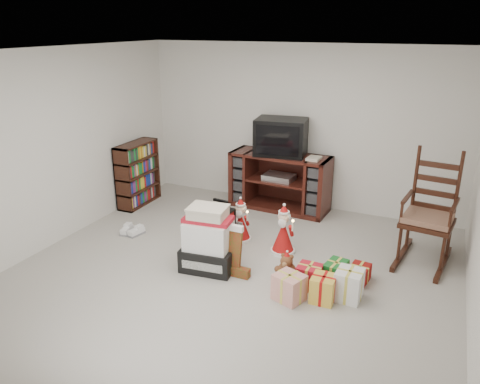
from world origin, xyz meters
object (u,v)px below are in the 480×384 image
(gift_pile, at_px, (209,243))
(crt_television, at_px, (281,137))
(tv_stand, at_px, (280,182))
(sneaker_pair, at_px, (132,231))
(red_suitcase, at_px, (217,227))
(santa_figurine, at_px, (283,234))
(gift_cluster, at_px, (328,281))
(rocking_chair, at_px, (427,223))
(mrs_claus_figurine, at_px, (241,224))
(teddy_bear, at_px, (287,268))
(bookshelf, at_px, (138,175))

(gift_pile, height_order, crt_television, crt_television)
(tv_stand, relative_size, sneaker_pair, 4.94)
(red_suitcase, height_order, sneaker_pair, red_suitcase)
(tv_stand, xyz_separation_m, gift_pile, (-0.11, -2.18, -0.10))
(crt_television, bearing_deg, gift_pile, -100.30)
(santa_figurine, bearing_deg, gift_cluster, -42.03)
(rocking_chair, distance_m, crt_television, 2.47)
(gift_pile, bearing_deg, santa_figurine, 42.30)
(gift_cluster, bearing_deg, mrs_claus_figurine, 150.45)
(santa_figurine, xyz_separation_m, mrs_claus_figurine, (-0.64, 0.11, -0.02))
(gift_pile, relative_size, mrs_claus_figurine, 1.28)
(tv_stand, distance_m, gift_cluster, 2.50)
(red_suitcase, distance_m, crt_television, 1.85)
(santa_figurine, distance_m, gift_cluster, 1.02)
(tv_stand, bearing_deg, red_suitcase, -96.94)
(teddy_bear, bearing_deg, tv_stand, 111.91)
(bookshelf, distance_m, sneaker_pair, 1.26)
(santa_figurine, relative_size, crt_television, 0.81)
(tv_stand, distance_m, santa_figurine, 1.54)
(sneaker_pair, bearing_deg, red_suitcase, 4.55)
(mrs_claus_figurine, distance_m, crt_television, 1.60)
(tv_stand, height_order, gift_pile, tv_stand)
(teddy_bear, bearing_deg, rocking_chair, 39.91)
(gift_pile, relative_size, gift_cluster, 0.74)
(gift_cluster, bearing_deg, sneaker_pair, 173.20)
(sneaker_pair, bearing_deg, santa_figurine, 6.73)
(red_suitcase, xyz_separation_m, gift_cluster, (1.60, -0.49, -0.14))
(santa_figurine, distance_m, crt_television, 1.77)
(teddy_bear, bearing_deg, santa_figurine, 112.91)
(bookshelf, relative_size, rocking_chair, 0.70)
(sneaker_pair, distance_m, crt_television, 2.59)
(teddy_bear, height_order, sneaker_pair, teddy_bear)
(gift_pile, bearing_deg, sneaker_pair, 157.51)
(gift_pile, bearing_deg, mrs_claus_figurine, 82.12)
(red_suitcase, relative_size, sneaker_pair, 1.98)
(red_suitcase, bearing_deg, tv_stand, 87.54)
(gift_cluster, bearing_deg, tv_stand, 121.99)
(tv_stand, distance_m, crt_television, 0.71)
(rocking_chair, bearing_deg, tv_stand, 165.60)
(teddy_bear, xyz_separation_m, gift_cluster, (0.49, -0.06, -0.01))
(red_suitcase, height_order, teddy_bear, red_suitcase)
(bookshelf, relative_size, santa_figurine, 1.54)
(gift_pile, xyz_separation_m, sneaker_pair, (-1.43, 0.42, -0.30))
(santa_figurine, xyz_separation_m, gift_cluster, (0.75, -0.68, -0.12))
(gift_pile, distance_m, mrs_claus_figurine, 0.87)
(tv_stand, bearing_deg, sneaker_pair, -127.99)
(rocking_chair, height_order, crt_television, rocking_chair)
(bookshelf, distance_m, rocking_chair, 4.34)
(gift_cluster, height_order, crt_television, crt_television)
(gift_pile, distance_m, gift_cluster, 1.44)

